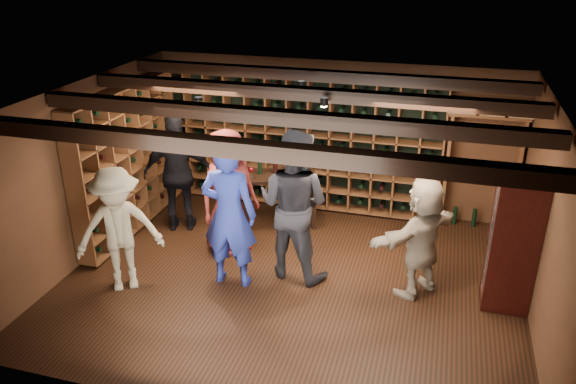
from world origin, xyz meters
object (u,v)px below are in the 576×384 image
(man_blue_shirt, at_px, (229,215))
(guest_woman_black, at_px, (179,174))
(guest_khaki, at_px, (119,230))
(guest_beige, at_px, (422,237))
(display_cabinet, at_px, (513,244))
(man_grey_suit, at_px, (294,205))
(guest_red_floral, at_px, (228,191))
(tasting_table, at_px, (279,180))

(man_blue_shirt, xyz_separation_m, guest_woman_black, (-1.31, 1.24, -0.07))
(guest_khaki, xyz_separation_m, guest_beige, (3.72, 0.94, -0.05))
(display_cabinet, distance_m, guest_woman_black, 4.85)
(display_cabinet, xyz_separation_m, man_blue_shirt, (-3.48, -0.45, 0.14))
(man_blue_shirt, xyz_separation_m, guest_beige, (2.41, 0.44, -0.20))
(guest_woman_black, xyz_separation_m, guest_khaki, (-0.00, -1.74, -0.09))
(man_grey_suit, bearing_deg, display_cabinet, -167.97)
(man_grey_suit, relative_size, guest_beige, 1.29)
(guest_khaki, bearing_deg, guest_red_floral, 20.94)
(guest_beige, bearing_deg, man_grey_suit, -52.60)
(display_cabinet, height_order, guest_beige, display_cabinet)
(tasting_table, bearing_deg, display_cabinet, -44.10)
(man_grey_suit, relative_size, guest_red_floral, 1.12)
(guest_woman_black, relative_size, tasting_table, 1.44)
(man_grey_suit, distance_m, guest_red_floral, 1.16)
(guest_woman_black, height_order, tasting_table, guest_woman_black)
(guest_beige, distance_m, tasting_table, 2.65)
(guest_red_floral, height_order, guest_khaki, guest_red_floral)
(man_grey_suit, distance_m, guest_woman_black, 2.20)
(guest_red_floral, xyz_separation_m, guest_khaki, (-0.96, -1.35, -0.08))
(display_cabinet, relative_size, guest_beige, 1.10)
(guest_woman_black, distance_m, guest_khaki, 1.74)
(guest_khaki, bearing_deg, display_cabinet, -22.19)
(man_grey_suit, xyz_separation_m, guest_woman_black, (-2.05, 0.80, -0.10))
(guest_khaki, distance_m, guest_beige, 3.84)
(man_grey_suit, distance_m, tasting_table, 1.51)
(man_blue_shirt, relative_size, guest_red_floral, 1.08)
(guest_red_floral, bearing_deg, guest_khaki, -179.42)
(man_blue_shirt, distance_m, guest_woman_black, 1.80)
(guest_red_floral, relative_size, guest_beige, 1.16)
(man_grey_suit, height_order, tasting_table, man_grey_suit)
(guest_woman_black, bearing_deg, man_grey_suit, 141.37)
(man_blue_shirt, relative_size, guest_khaki, 1.18)
(display_cabinet, distance_m, man_blue_shirt, 3.51)
(guest_khaki, relative_size, guest_beige, 1.06)
(guest_khaki, xyz_separation_m, tasting_table, (1.43, 2.29, -0.07))
(guest_woman_black, height_order, guest_khaki, guest_woman_black)
(guest_khaki, distance_m, tasting_table, 2.71)
(display_cabinet, height_order, guest_red_floral, guest_red_floral)
(guest_beige, height_order, tasting_table, guest_beige)
(display_cabinet, distance_m, tasting_table, 3.61)
(man_blue_shirt, xyz_separation_m, man_grey_suit, (0.74, 0.44, 0.03))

